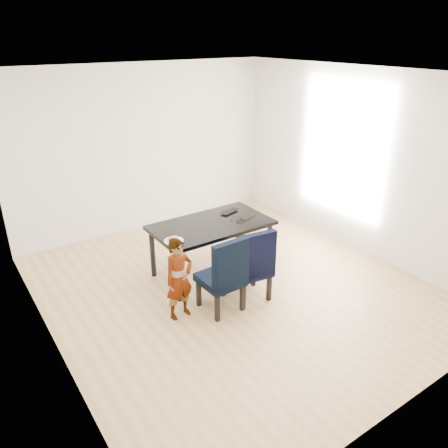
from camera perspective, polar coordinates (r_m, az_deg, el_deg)
floor at (r=5.86m, az=1.12°, el=-8.33°), size 4.50×5.00×0.01m
ceiling at (r=4.98m, az=1.38°, el=19.12°), size 4.50×5.00×0.01m
wall_back at (r=7.36m, az=-10.37°, el=9.59°), size 4.50×0.01×2.70m
wall_front at (r=3.72m, az=24.51°, el=-6.86°), size 4.50×0.01×2.70m
wall_left at (r=4.44m, az=-23.15°, el=-1.62°), size 0.01×5.00×2.70m
wall_right at (r=6.77m, az=17.08°, el=7.70°), size 0.01×5.00×2.70m
dining_table at (r=6.03m, az=-1.62°, el=-3.18°), size 1.60×0.90×0.75m
chair_left at (r=5.21m, az=-0.48°, el=-6.41°), size 0.48×0.50×0.98m
chair_right at (r=5.44m, az=3.30°, el=-5.08°), size 0.53×0.54×0.97m
child at (r=5.09m, az=-5.88°, el=-7.13°), size 0.39×0.28×1.01m
plate at (r=5.41m, az=-6.59°, el=-2.18°), size 0.29×0.29×0.01m
sandwich at (r=5.39m, az=-6.71°, el=-1.86°), size 0.16×0.10×0.06m
laptop at (r=6.25m, az=0.41°, el=1.72°), size 0.33×0.26×0.02m
cable_tangle at (r=5.93m, az=2.30°, el=0.35°), size 0.15×0.15×0.01m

